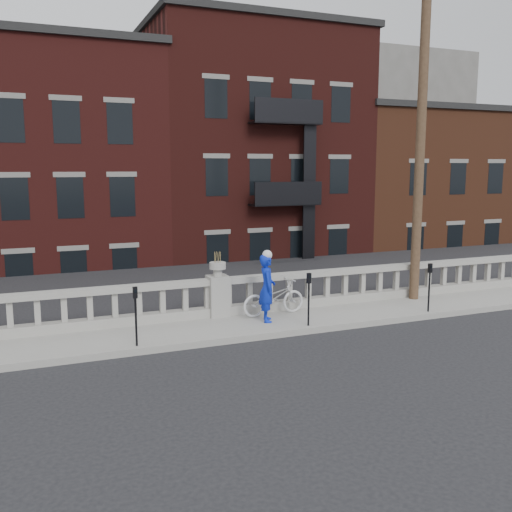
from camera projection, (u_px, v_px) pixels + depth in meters
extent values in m
plane|color=black|center=(279.00, 368.00, 11.89)|extent=(120.00, 120.00, 0.00)
cube|color=gray|center=(230.00, 327.00, 14.62)|extent=(32.00, 2.20, 0.15)
cube|color=gray|center=(218.00, 311.00, 15.45)|extent=(28.00, 0.34, 0.25)
cube|color=gray|center=(218.00, 281.00, 15.32)|extent=(28.00, 0.34, 0.16)
cube|color=gray|center=(218.00, 296.00, 15.39)|extent=(0.55, 0.55, 1.10)
cylinder|color=gray|center=(218.00, 272.00, 15.29)|extent=(0.24, 0.24, 0.20)
cylinder|color=gray|center=(218.00, 266.00, 15.26)|extent=(0.44, 0.44, 0.18)
cube|color=#605E59|center=(215.00, 401.00, 16.19)|extent=(36.00, 0.50, 5.15)
cube|color=black|center=(109.00, 315.00, 36.42)|extent=(80.00, 44.00, 0.50)
cube|color=#595651|center=(121.00, 380.00, 19.32)|extent=(16.00, 7.00, 4.00)
cube|color=#595651|center=(351.00, 168.00, 49.63)|extent=(14.00, 14.00, 18.00)
cube|color=#471614|center=(39.00, 210.00, 28.31)|extent=(10.00, 14.00, 14.00)
cube|color=black|center=(30.00, 61.00, 27.20)|extent=(10.30, 14.30, 0.30)
cube|color=#3E1411|center=(228.00, 192.00, 31.94)|extent=(10.00, 14.00, 15.50)
cube|color=black|center=(227.00, 45.00, 30.71)|extent=(10.30, 14.30, 0.30)
cube|color=#5A2D1B|center=(378.00, 217.00, 35.96)|extent=(10.00, 14.00, 12.00)
cube|color=black|center=(381.00, 117.00, 35.00)|extent=(10.30, 14.30, 0.30)
cylinder|color=#422D1E|center=(421.00, 132.00, 16.70)|extent=(0.28, 0.28, 10.00)
cylinder|color=black|center=(136.00, 322.00, 12.79)|extent=(0.05, 0.05, 1.10)
cube|color=black|center=(135.00, 293.00, 12.68)|extent=(0.10, 0.08, 0.26)
cube|color=black|center=(135.00, 291.00, 12.64)|extent=(0.06, 0.01, 0.08)
cylinder|color=black|center=(309.00, 304.00, 14.42)|extent=(0.05, 0.05, 1.10)
cube|color=black|center=(309.00, 278.00, 14.32)|extent=(0.10, 0.08, 0.26)
cube|color=black|center=(310.00, 277.00, 14.27)|extent=(0.06, 0.01, 0.08)
cylinder|color=black|center=(429.00, 292.00, 15.83)|extent=(0.05, 0.05, 1.10)
cube|color=black|center=(430.00, 268.00, 15.73)|extent=(0.10, 0.08, 0.26)
cube|color=black|center=(431.00, 267.00, 15.68)|extent=(0.06, 0.01, 0.08)
imported|color=silver|center=(274.00, 297.00, 15.51)|extent=(1.88, 0.79, 0.96)
imported|color=#0C24B7|center=(267.00, 288.00, 14.80)|extent=(0.59, 0.74, 1.77)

